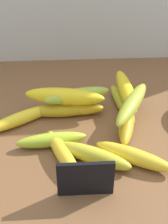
{
  "coord_description": "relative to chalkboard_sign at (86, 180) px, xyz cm",
  "views": [
    {
      "loc": [
        -9.65,
        -61.66,
        52.23
      ],
      "look_at": [
        -6.17,
        -0.84,
        8.0
      ],
      "focal_mm": 49.32,
      "sensor_mm": 36.0,
      "label": 1
    }
  ],
  "objects": [
    {
      "name": "banana_9",
      "position": [
        -0.52,
        27.32,
        1.79
      ],
      "size": [
        18.04,
        7.85,
        3.71
      ],
      "primitive_type": "ellipsoid",
      "rotation": [
        0.0,
        0.0,
        6.53
      ],
      "color": "#9FB738",
      "rests_on": "banana_5"
    },
    {
      "name": "banana_1",
      "position": [
        2.2,
        8.59,
        -1.92
      ],
      "size": [
        17.37,
        11.63,
        3.87
      ],
      "primitive_type": "ellipsoid",
      "rotation": [
        0.0,
        0.0,
        2.66
      ],
      "color": "gold",
      "rests_on": "counter_top"
    },
    {
      "name": "banana_7",
      "position": [
        -4.36,
        9.61,
        -2.2
      ],
      "size": [
        9.82,
        17.33,
        3.32
      ],
      "primitive_type": "ellipsoid",
      "rotation": [
        0.0,
        0.0,
        1.97
      ],
      "color": "yellow",
      "rests_on": "counter_top"
    },
    {
      "name": "banana_10",
      "position": [
        13.04,
        22.52,
        1.99
      ],
      "size": [
        13.16,
        19.45,
        3.81
      ],
      "primitive_type": "ellipsoid",
      "rotation": [
        0.0,
        0.0,
        4.2
      ],
      "color": "#A1AF2F",
      "rests_on": "banana_0"
    },
    {
      "name": "banana_5",
      "position": [
        -1.73,
        26.87,
        -1.96
      ],
      "size": [
        16.97,
        4.87,
        3.79
      ],
      "primitive_type": "ellipsoid",
      "rotation": [
        0.0,
        0.0,
        6.22
      ],
      "color": "gold",
      "rests_on": "counter_top"
    },
    {
      "name": "banana_0",
      "position": [
        11.81,
        21.71,
        -1.88
      ],
      "size": [
        8.29,
        20.99,
        3.95
      ],
      "primitive_type": "ellipsoid",
      "rotation": [
        0.0,
        0.0,
        4.5
      ],
      "color": "gold",
      "rests_on": "counter_top"
    },
    {
      "name": "banana_2",
      "position": [
        11.83,
        28.99,
        -2.23
      ],
      "size": [
        6.2,
        18.72,
        3.26
      ],
      "primitive_type": "ellipsoid",
      "rotation": [
        0.0,
        0.0,
        4.87
      ],
      "color": "gold",
      "rests_on": "counter_top"
    },
    {
      "name": "banana_12",
      "position": [
        12.79,
        29.83,
        1.34
      ],
      "size": [
        4.64,
        21.08,
        3.88
      ],
      "primitive_type": "ellipsoid",
      "rotation": [
        0.0,
        0.0,
        4.75
      ],
      "color": "yellow",
      "rests_on": "banana_2"
    },
    {
      "name": "banana_4",
      "position": [
        -7.06,
        14.55,
        -2.15
      ],
      "size": [
        16.84,
        5.44,
        3.42
      ],
      "primitive_type": "ellipsoid",
      "rotation": [
        0.0,
        0.0,
        0.12
      ],
      "color": "#A7C42B",
      "rests_on": "counter_top"
    },
    {
      "name": "banana_8",
      "position": [
        -14.94,
        23.63,
        -2.19
      ],
      "size": [
        19.19,
        13.49,
        3.34
      ],
      "primitive_type": "ellipsoid",
      "rotation": [
        0.0,
        0.0,
        3.69
      ],
      "color": "yellow",
      "rests_on": "counter_top"
    },
    {
      "name": "chalkboard_sign",
      "position": [
        0.0,
        0.0,
        0.0
      ],
      "size": [
        11.0,
        1.8,
        8.4
      ],
      "color": "black",
      "rests_on": "counter_top"
    },
    {
      "name": "banana_11",
      "position": [
        -3.81,
        26.9,
        1.89
      ],
      "size": [
        21.3,
        7.97,
        4.38
      ],
      "primitive_type": "ellipsoid",
      "rotation": [
        0.0,
        0.0,
        -0.18
      ],
      "color": "yellow",
      "rests_on": "banana_6"
    },
    {
      "name": "banana_3",
      "position": [
        11.09,
        7.96,
        -2.04
      ],
      "size": [
        17.5,
        12.41,
        3.64
      ],
      "primitive_type": "ellipsoid",
      "rotation": [
        0.0,
        0.0,
        5.75
      ],
      "color": "yellow",
      "rests_on": "counter_top"
    },
    {
      "name": "counter_top",
      "position": [
        7.05,
        21.54,
        -5.36
      ],
      "size": [
        110.0,
        76.0,
        3.0
      ],
      "primitive_type": "cube",
      "color": "brown",
      "rests_on": "ground"
    },
    {
      "name": "banana_6",
      "position": [
        -5.26,
        26.21,
        -2.08
      ],
      "size": [
        16.39,
        3.63,
        3.55
      ],
      "primitive_type": "ellipsoid",
      "rotation": [
        0.0,
        0.0,
        0.0
      ],
      "color": "gold",
      "rests_on": "counter_top"
    }
  ]
}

